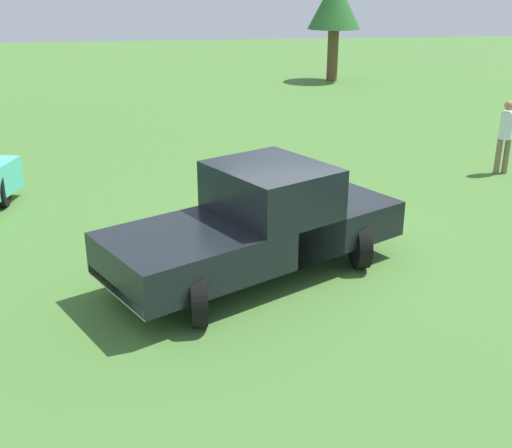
% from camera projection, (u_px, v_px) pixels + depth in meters
% --- Properties ---
extents(ground_plane, '(80.00, 80.00, 0.00)m').
position_uv_depth(ground_plane, '(304.00, 255.00, 11.21)').
color(ground_plane, '#477533').
extents(pickup_truck, '(4.03, 5.22, 1.81)m').
position_uv_depth(pickup_truck, '(262.00, 220.00, 10.20)').
color(pickup_truck, black).
rests_on(pickup_truck, ground_plane).
extents(person_bystander, '(0.36, 0.36, 1.81)m').
position_uv_depth(person_bystander, '(506.00, 132.00, 15.46)').
color(person_bystander, '#7A6B51').
rests_on(person_bystander, ground_plane).
extents(tree_side, '(2.39, 2.39, 4.58)m').
position_uv_depth(tree_side, '(335.00, 5.00, 28.45)').
color(tree_side, brown).
rests_on(tree_side, ground_plane).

